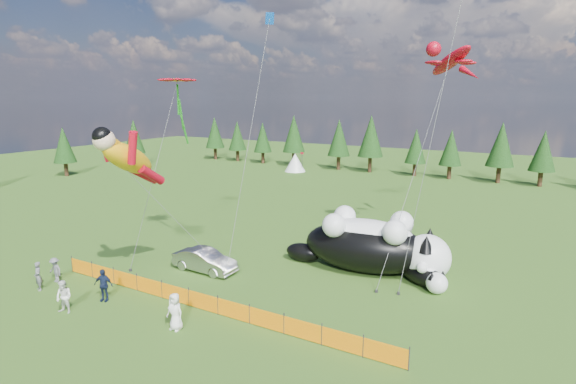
# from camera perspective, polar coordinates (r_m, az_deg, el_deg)

# --- Properties ---
(ground) EXTENTS (160.00, 160.00, 0.00)m
(ground) POSITION_cam_1_polar(r_m,az_deg,el_deg) (27.39, -6.55, -12.25)
(ground) COLOR #183A0A
(ground) RESTS_ON ground
(safety_fence) EXTENTS (22.06, 0.06, 1.10)m
(safety_fence) POSITION_cam_1_polar(r_m,az_deg,el_deg) (25.06, -10.73, -13.51)
(safety_fence) COLOR #262626
(safety_fence) RESTS_ON ground
(tree_line) EXTENTS (90.00, 4.00, 8.00)m
(tree_line) POSITION_cam_1_polar(r_m,az_deg,el_deg) (67.14, 16.70, 5.26)
(tree_line) COLOR black
(tree_line) RESTS_ON ground
(festival_tents) EXTENTS (50.00, 3.20, 2.80)m
(festival_tents) POSITION_cam_1_polar(r_m,az_deg,el_deg) (60.98, 25.55, 1.50)
(festival_tents) COLOR white
(festival_tents) RESTS_ON ground
(cat_large) EXTENTS (10.99, 4.69, 3.97)m
(cat_large) POSITION_cam_1_polar(r_m,az_deg,el_deg) (29.69, 10.78, -6.54)
(cat_large) COLOR black
(cat_large) RESTS_ON ground
(cat_small) EXTENTS (3.87, 3.55, 1.69)m
(cat_small) POSITION_cam_1_polar(r_m,az_deg,el_deg) (28.89, 16.63, -9.65)
(cat_small) COLOR black
(cat_small) RESTS_ON ground
(car) EXTENTS (4.48, 1.60, 1.47)m
(car) POSITION_cam_1_polar(r_m,az_deg,el_deg) (30.18, -10.52, -8.54)
(car) COLOR #A2A2A6
(car) RESTS_ON ground
(spectator_a) EXTENTS (0.73, 0.58, 1.74)m
(spectator_a) POSITION_cam_1_polar(r_m,az_deg,el_deg) (30.64, -29.16, -9.32)
(spectator_a) COLOR slate
(spectator_a) RESTS_ON ground
(spectator_b) EXTENTS (0.96, 0.68, 1.80)m
(spectator_b) POSITION_cam_1_polar(r_m,az_deg,el_deg) (26.93, -26.58, -11.85)
(spectator_b) COLOR white
(spectator_b) RESTS_ON ground
(spectator_c) EXTENTS (1.22, 0.91, 1.86)m
(spectator_c) POSITION_cam_1_polar(r_m,az_deg,el_deg) (27.54, -22.40, -10.87)
(spectator_c) COLOR #16203C
(spectator_c) RESTS_ON ground
(spectator_d) EXTENTS (1.01, 0.53, 1.56)m
(spectator_d) POSITION_cam_1_polar(r_m,az_deg,el_deg) (31.49, -27.47, -8.77)
(spectator_d) COLOR slate
(spectator_d) RESTS_ON ground
(spectator_e) EXTENTS (0.92, 0.60, 1.88)m
(spectator_e) POSITION_cam_1_polar(r_m,az_deg,el_deg) (23.31, -14.15, -14.51)
(spectator_e) COLOR white
(spectator_e) RESTS_ON ground
(superhero_kite) EXTENTS (5.02, 7.74, 10.76)m
(superhero_kite) POSITION_cam_1_polar(r_m,az_deg,el_deg) (27.18, -19.64, 4.05)
(superhero_kite) COLOR #F4A60C
(superhero_kite) RESTS_ON ground
(gecko_kite) EXTENTS (6.93, 14.52, 17.41)m
(gecko_kite) POSITION_cam_1_polar(r_m,az_deg,el_deg) (35.31, 19.95, 15.36)
(gecko_kite) COLOR #B8091C
(gecko_kite) RESTS_ON ground
(flower_kite) EXTENTS (3.29, 6.07, 12.96)m
(flower_kite) POSITION_cam_1_polar(r_m,az_deg,el_deg) (32.00, -13.91, 13.35)
(flower_kite) COLOR #B8091C
(flower_kite) RESTS_ON ground
(diamond_kite_a) EXTENTS (1.01, 6.68, 17.61)m
(diamond_kite_a) POSITION_cam_1_polar(r_m,az_deg,el_deg) (32.14, -2.59, 19.89)
(diamond_kite_a) COLOR blue
(diamond_kite_a) RESTS_ON ground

